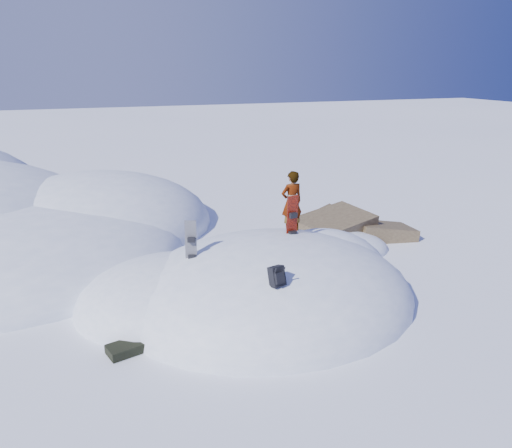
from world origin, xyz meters
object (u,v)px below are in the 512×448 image
object	(u,v)px
snowboard_red	(292,226)
person	(292,202)
snowboard_dark	(191,250)
backpack	(277,276)

from	to	relation	value
snowboard_red	person	size ratio (longest dim) A/B	0.98
snowboard_red	person	distance (m)	0.68
snowboard_dark	person	xyz separation A→B (m)	(2.75, 0.74, 0.64)
snowboard_red	backpack	distance (m)	2.54
backpack	person	distance (m)	3.10
snowboard_red	person	world-z (taller)	person
snowboard_red	person	xyz separation A→B (m)	(0.19, 0.47, 0.46)
person	backpack	bearing A→B (deg)	54.65
snowboard_dark	backpack	world-z (taller)	snowboard_dark
backpack	snowboard_dark	bearing A→B (deg)	108.95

